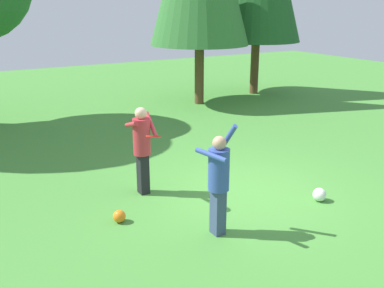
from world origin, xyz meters
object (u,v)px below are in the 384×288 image
at_px(person_thrower, 219,177).
at_px(frisbee, 154,137).
at_px(ball_white, 319,195).
at_px(person_catcher, 142,143).
at_px(ball_orange, 119,216).

distance_m(person_thrower, frisbee, 1.53).
height_order(person_thrower, ball_white, person_thrower).
xyz_separation_m(frisbee, ball_white, (2.83, -1.38, -1.24)).
relative_size(person_thrower, person_catcher, 1.06).
relative_size(person_thrower, ball_orange, 8.36).
xyz_separation_m(person_thrower, ball_orange, (-1.26, 1.18, -0.89)).
distance_m(person_catcher, ball_orange, 1.57).
height_order(person_catcher, frisbee, person_catcher).
bearing_deg(person_catcher, ball_white, 59.05).
height_order(frisbee, ball_white, frisbee).
xyz_separation_m(person_catcher, frisbee, (-0.07, -0.68, 0.33)).
bearing_deg(ball_white, person_catcher, 143.25).
bearing_deg(ball_orange, ball_white, -17.54).
bearing_deg(person_catcher, person_thrower, 16.27).
height_order(ball_white, ball_orange, ball_white).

